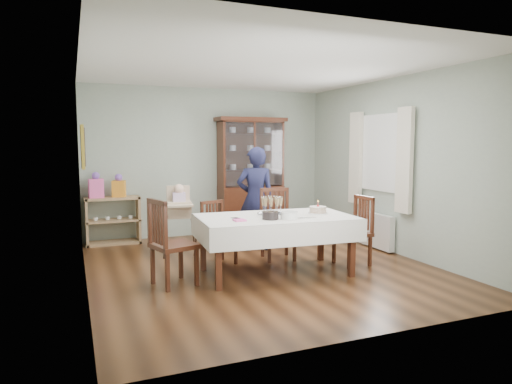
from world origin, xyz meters
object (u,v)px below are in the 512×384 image
champagne_tray (272,209)px  gift_bag_orange (119,187)px  chair_far_left (219,245)px  high_chair (180,227)px  woman (256,199)px  gift_bag_pink (96,186)px  sideboard (113,220)px  dining_table (276,245)px  chair_end_left (173,260)px  birthday_cake (318,210)px  china_cabinet (251,174)px  chair_far_right (278,238)px  chair_end_right (353,244)px

champagne_tray → gift_bag_orange: gift_bag_orange is taller
chair_far_left → high_chair: size_ratio=0.82×
chair_far_left → woman: 1.15m
gift_bag_pink → gift_bag_orange: 0.36m
woman → gift_bag_pink: size_ratio=3.82×
sideboard → woman: bearing=-32.2°
sideboard → gift_bag_pink: (-0.25, -0.02, 0.59)m
dining_table → high_chair: 1.80m
chair_end_left → birthday_cake: bearing=-107.1°
china_cabinet → chair_far_right: (-0.33, -1.94, -0.82)m
chair_end_right → high_chair: size_ratio=0.89×
gift_bag_orange → chair_end_right: bearing=-42.3°
champagne_tray → chair_far_right: bearing=58.5°
chair_far_right → champagne_tray: 0.85m
chair_far_left → woman: woman is taller
high_chair → champagne_tray: 1.74m
china_cabinet → chair_far_right: china_cabinet is taller
chair_far_right → chair_end_left: size_ratio=0.98×
chair_end_left → woman: (1.61, 1.34, 0.51)m
china_cabinet → chair_end_right: (0.51, -2.64, -0.84)m
chair_far_right → gift_bag_pink: (-2.42, 1.94, 0.68)m
china_cabinet → birthday_cake: china_cabinet is taller
chair_end_left → birthday_cake: chair_end_left is taller
sideboard → chair_far_right: 2.93m
chair_far_left → champagne_tray: (0.55, -0.62, 0.57)m
chair_far_right → dining_table: bearing=-109.0°
chair_end_left → champagne_tray: 1.46m
china_cabinet → gift_bag_orange: (-2.39, 0.00, -0.15)m
dining_table → high_chair: bearing=120.8°
dining_table → chair_end_right: (1.20, 0.00, -0.10)m
china_cabinet → woman: china_cabinet is taller
chair_far_left → gift_bag_orange: (-1.16, 1.89, 0.71)m
gift_bag_pink → champagne_tray: bearing=-50.4°
high_chair → champagne_tray: high_chair is taller
china_cabinet → sideboard: china_cabinet is taller
china_cabinet → sideboard: bearing=179.5°
dining_table → champagne_tray: champagne_tray is taller
china_cabinet → dining_table: bearing=-104.6°
sideboard → chair_end_right: 4.02m
birthday_cake → gift_bag_pink: bearing=135.2°
dining_table → gift_bag_pink: 3.41m
sideboard → chair_far_right: chair_far_right is taller
chair_end_right → champagne_tray: size_ratio=2.44×
sideboard → chair_end_left: chair_end_left is taller
champagne_tray → birthday_cake: size_ratio=1.52×
dining_table → birthday_cake: (0.61, -0.02, 0.42)m
china_cabinet → chair_far_right: 2.13m
birthday_cake → gift_bag_pink: size_ratio=0.60×
china_cabinet → champagne_tray: bearing=-105.1°
chair_far_left → gift_bag_orange: size_ratio=2.26×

